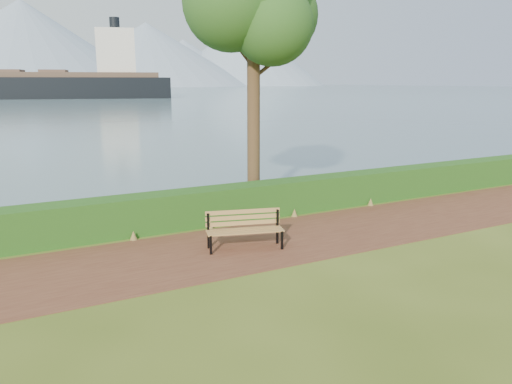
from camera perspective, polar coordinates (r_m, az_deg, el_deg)
ground at (r=12.41m, az=3.17°, el=-5.97°), size 140.00×140.00×0.00m
path at (r=12.66m, az=2.47°, el=-5.57°), size 40.00×3.40×0.01m
hedge at (r=14.48m, az=-2.09°, el=-1.20°), size 32.00×0.85×1.00m
water at (r=270.18m, az=-26.92°, el=10.39°), size 700.00×510.00×0.00m
bench at (r=11.98m, az=-1.35°, el=-4.00°), size 1.90×1.00×0.92m
cargo_ship at (r=127.81m, az=-24.19°, el=11.07°), size 67.50×26.59×20.33m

